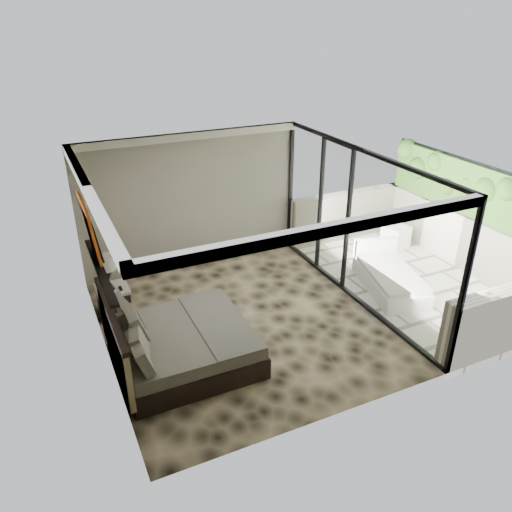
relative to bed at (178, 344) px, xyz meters
name	(u,v)px	position (x,y,z in m)	size (l,w,h in m)	color
floor	(242,324)	(1.29, 0.54, -0.33)	(5.00, 5.00, 0.00)	black
ceiling	(240,166)	(1.29, 0.54, 2.46)	(4.50, 5.00, 0.02)	silver
back_wall	(192,202)	(1.29, 3.03, 1.07)	(4.50, 0.02, 2.80)	gray
left_wall	(98,280)	(-0.95, 0.54, 1.07)	(0.02, 5.00, 2.80)	gray
glass_wall	(357,227)	(3.54, 0.54, 1.07)	(0.08, 5.00, 2.80)	white
terrace_slab	(412,282)	(5.04, 0.54, -0.39)	(3.00, 5.00, 0.12)	beige
parapet_far	(468,242)	(6.39, 0.54, 0.22)	(0.30, 5.00, 1.10)	beige
foliage_hedge	(478,192)	(6.39, 0.54, 1.32)	(0.36, 4.60, 1.10)	#396F22
picture_ledge	(100,270)	(-0.89, 0.64, 1.17)	(0.12, 2.20, 0.05)	black
bed	(178,344)	(0.00, 0.00, 0.00)	(2.05, 1.99, 1.13)	black
nightstand	(114,300)	(-0.62, 1.82, -0.06)	(0.55, 0.55, 0.55)	black
table_lamp	(106,268)	(-0.67, 1.79, 0.59)	(0.35, 0.35, 0.64)	black
abstract_canvas	(89,228)	(-0.90, 1.11, 1.64)	(0.04, 0.90, 0.90)	#B30F0F
framed_print	(95,239)	(-0.85, 1.02, 1.49)	(0.03, 0.50, 0.60)	black
ottoman	(395,236)	(5.71, 1.94, -0.09)	(0.50, 0.50, 0.50)	white
lounger	(389,278)	(4.37, 0.48, -0.12)	(1.32, 1.96, 0.70)	silver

